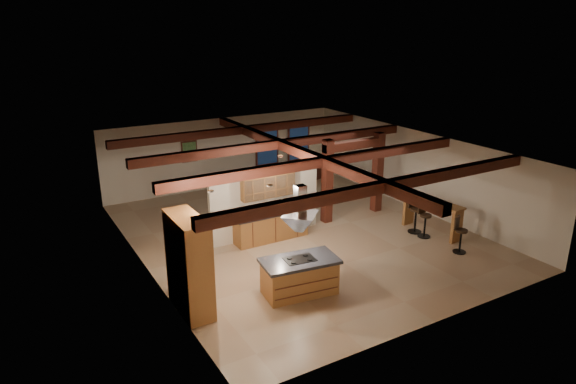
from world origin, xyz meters
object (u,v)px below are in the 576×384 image
object	(u,v)px
sofa	(293,172)
kitchen_island	(300,276)
dining_table	(260,201)
bar_counter	(432,211)

from	to	relation	value
sofa	kitchen_island	bearing A→B (deg)	82.48
dining_table	bar_counter	bearing A→B (deg)	-47.89
dining_table	sofa	bearing A→B (deg)	45.12
sofa	dining_table	bearing A→B (deg)	64.29
kitchen_island	sofa	distance (m)	10.09
dining_table	bar_counter	world-z (taller)	bar_counter
kitchen_island	sofa	world-z (taller)	kitchen_island
kitchen_island	dining_table	distance (m)	6.29
bar_counter	dining_table	bearing A→B (deg)	128.69
dining_table	bar_counter	size ratio (longest dim) A/B	0.90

